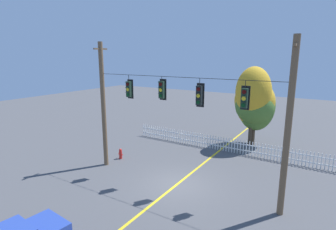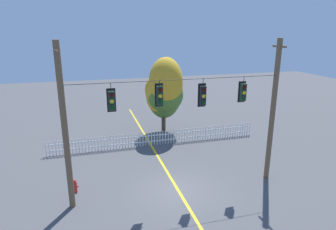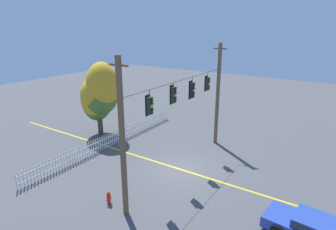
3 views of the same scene
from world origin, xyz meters
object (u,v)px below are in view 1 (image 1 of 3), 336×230
traffic_signal_westbound_side (129,89)px  traffic_signal_northbound_primary (162,90)px  traffic_signal_southbound_primary (245,98)px  fire_hydrant (121,154)px  autumn_maple_near_fence (254,99)px  autumn_maple_mid (255,105)px  traffic_signal_eastbound_side (199,95)px

traffic_signal_westbound_side → traffic_signal_northbound_primary: size_ratio=1.08×
traffic_signal_southbound_primary → fire_hydrant: size_ratio=1.86×
traffic_signal_southbound_primary → traffic_signal_westbound_side: bearing=180.0°
traffic_signal_northbound_primary → autumn_maple_near_fence: (2.76, 9.38, -1.58)m
traffic_signal_northbound_primary → autumn_maple_mid: size_ratio=0.24×
traffic_signal_northbound_primary → autumn_maple_near_fence: bearing=73.6°
traffic_signal_northbound_primary → traffic_signal_southbound_primary: size_ratio=0.94×
autumn_maple_near_fence → traffic_signal_northbound_primary: bearing=-106.4°
traffic_signal_northbound_primary → autumn_maple_mid: (2.87, 9.65, -2.11)m
autumn_maple_mid → autumn_maple_near_fence: bearing=-111.2°
traffic_signal_eastbound_side → autumn_maple_near_fence: (0.45, 9.38, -1.44)m
traffic_signal_eastbound_side → fire_hydrant: (-6.82, 1.34, -4.97)m
traffic_signal_eastbound_side → autumn_maple_near_fence: autumn_maple_near_fence is taller
autumn_maple_near_fence → autumn_maple_mid: bearing=68.8°
traffic_signal_eastbound_side → traffic_signal_northbound_primary: bearing=-180.0°
traffic_signal_southbound_primary → autumn_maple_mid: size_ratio=0.26×
autumn_maple_mid → fire_hydrant: 11.51m
traffic_signal_eastbound_side → fire_hydrant: traffic_signal_eastbound_side is taller
traffic_signal_southbound_primary → autumn_maple_mid: 10.02m
traffic_signal_eastbound_side → autumn_maple_mid: (0.55, 9.65, -1.97)m
traffic_signal_northbound_primary → traffic_signal_southbound_primary: same height
traffic_signal_westbound_side → autumn_maple_mid: size_ratio=0.26×
traffic_signal_southbound_primary → autumn_maple_near_fence: 9.68m
autumn_maple_near_fence → fire_hydrant: autumn_maple_near_fence is taller
traffic_signal_northbound_primary → autumn_maple_mid: 10.29m
traffic_signal_northbound_primary → fire_hydrant: traffic_signal_northbound_primary is taller
traffic_signal_northbound_primary → traffic_signal_southbound_primary: (4.65, -0.00, -0.10)m
fire_hydrant → traffic_signal_northbound_primary: bearing=-16.6°
traffic_signal_southbound_primary → traffic_signal_northbound_primary: bearing=180.0°
traffic_signal_westbound_side → autumn_maple_mid: 11.16m
autumn_maple_near_fence → traffic_signal_westbound_side: bearing=-118.7°
traffic_signal_eastbound_side → traffic_signal_southbound_primary: size_ratio=1.07×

